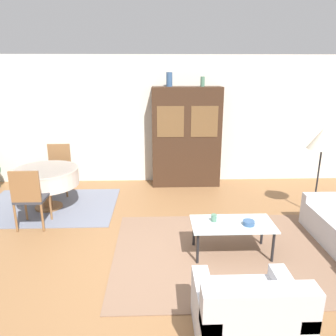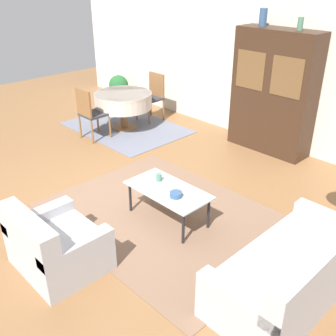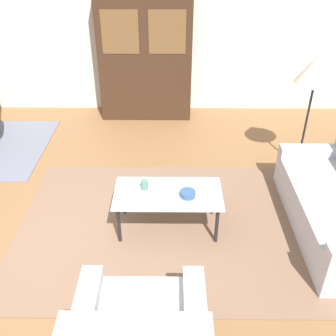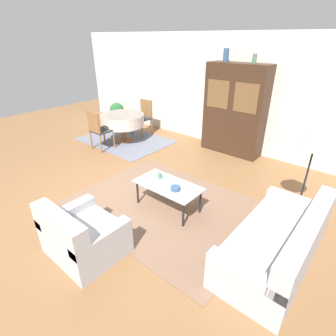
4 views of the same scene
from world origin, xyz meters
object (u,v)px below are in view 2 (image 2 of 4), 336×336
(couch, at_px, (295,271))
(potted_plant, at_px, (119,87))
(coffee_table, at_px, (168,192))
(dining_chair_near, at_px, (90,111))
(vase_short, at_px, (300,24))
(armchair, at_px, (55,246))
(vase_tall, at_px, (263,17))
(bowl, at_px, (176,194))
(display_cabinet, at_px, (273,93))
(cup, at_px, (159,177))
(dining_chair_far, at_px, (153,94))
(dining_table, at_px, (123,101))

(couch, relative_size, potted_plant, 2.89)
(coffee_table, relative_size, potted_plant, 1.72)
(dining_chair_near, relative_size, vase_short, 5.01)
(coffee_table, height_order, dining_chair_near, dining_chair_near)
(armchair, xyz_separation_m, vase_tall, (-0.55, 4.36, 1.93))
(dining_chair_near, height_order, vase_tall, vase_tall)
(vase_tall, bearing_deg, bowl, -72.31)
(coffee_table, xyz_separation_m, vase_short, (-0.06, 2.86, 1.76))
(potted_plant, bearing_deg, dining_chair_near, -50.30)
(couch, height_order, bowl, couch)
(couch, height_order, display_cabinet, display_cabinet)
(vase_tall, bearing_deg, couch, -48.57)
(bowl, bearing_deg, display_cabinet, 101.14)
(vase_short, bearing_deg, cup, -93.63)
(bowl, relative_size, potted_plant, 0.24)
(vase_short, bearing_deg, bowl, -84.90)
(dining_chair_near, relative_size, dining_chair_far, 1.00)
(display_cabinet, bearing_deg, potted_plant, -177.77)
(dining_chair_near, distance_m, vase_short, 3.88)
(armchair, bearing_deg, coffee_table, 82.96)
(dining_chair_far, bearing_deg, display_cabinet, -170.49)
(armchair, bearing_deg, dining_chair_far, 125.28)
(armchair, height_order, vase_tall, vase_tall)
(dining_table, height_order, potted_plant, dining_table)
(dining_chair_far, distance_m, potted_plant, 1.58)
(armchair, distance_m, dining_table, 4.20)
(display_cabinet, distance_m, dining_chair_far, 2.67)
(armchair, distance_m, vase_tall, 4.80)
(cup, relative_size, vase_short, 0.51)
(dining_table, distance_m, bowl, 3.59)
(armchair, relative_size, vase_short, 4.86)
(display_cabinet, height_order, cup, display_cabinet)
(dining_chair_near, relative_size, vase_tall, 3.49)
(vase_tall, bearing_deg, armchair, -82.84)
(display_cabinet, relative_size, dining_chair_near, 2.14)
(dining_table, bearing_deg, coffee_table, -28.88)
(couch, bearing_deg, cup, 87.65)
(dining_chair_far, relative_size, vase_tall, 3.49)
(couch, distance_m, dining_chair_far, 5.36)
(dining_chair_far, bearing_deg, cup, 139.12)
(display_cabinet, bearing_deg, vase_tall, 179.85)
(armchair, xyz_separation_m, display_cabinet, (-0.19, 4.36, 0.75))
(dining_chair_far, distance_m, cup, 3.60)
(display_cabinet, bearing_deg, cup, -87.20)
(coffee_table, distance_m, bowl, 0.22)
(bowl, xyz_separation_m, potted_plant, (-4.70, 2.75, -0.14))
(bowl, xyz_separation_m, vase_tall, (-0.93, 2.92, 1.73))
(couch, distance_m, coffee_table, 1.81)
(dining_chair_near, distance_m, cup, 2.83)
(dining_chair_near, distance_m, bowl, 3.29)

